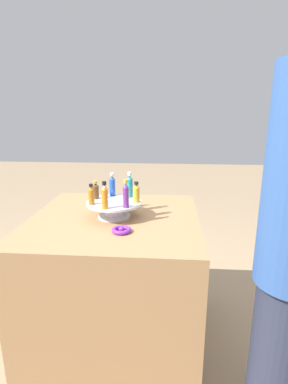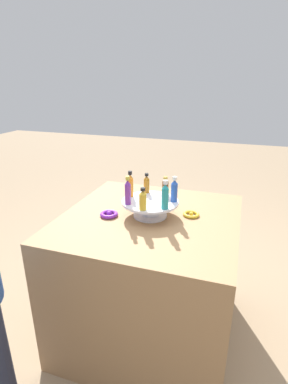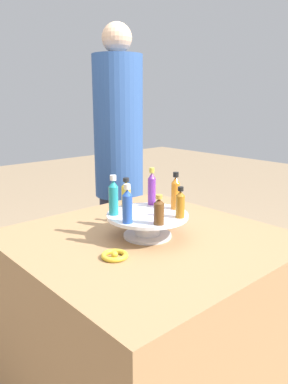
{
  "view_description": "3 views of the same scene",
  "coord_description": "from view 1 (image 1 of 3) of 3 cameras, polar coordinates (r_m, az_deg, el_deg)",
  "views": [
    {
      "loc": [
        -0.28,
        1.52,
        1.33
      ],
      "look_at": [
        -0.17,
        0.1,
        0.94
      ],
      "focal_mm": 28.0,
      "sensor_mm": 36.0,
      "label": 1
    },
    {
      "loc": [
        -1.36,
        -0.42,
        1.44
      ],
      "look_at": [
        -0.04,
        0.02,
        0.91
      ],
      "focal_mm": 28.0,
      "sensor_mm": 36.0,
      "label": 2
    },
    {
      "loc": [
        0.95,
        -0.87,
        1.26
      ],
      "look_at": [
        -0.06,
        0.04,
        0.91
      ],
      "focal_mm": 35.0,
      "sensor_mm": 36.0,
      "label": 3
    }
  ],
  "objects": [
    {
      "name": "bottle_teal",
      "position": [
        1.68,
        -2.75,
        1.22
      ],
      "size": [
        0.03,
        0.03,
        0.14
      ],
      "color": "teal",
      "rests_on": "display_stand"
    },
    {
      "name": "bottle_amber",
      "position": [
        1.57,
        -9.99,
        -0.58
      ],
      "size": [
        0.03,
        0.03,
        0.11
      ],
      "color": "#AD6B19",
      "rests_on": "display_stand"
    },
    {
      "name": "bottle_brown",
      "position": [
        1.67,
        -9.19,
        0.28
      ],
      "size": [
        0.03,
        0.03,
        0.1
      ],
      "color": "brown",
      "rests_on": "display_stand"
    },
    {
      "name": "ribbon_bow_purple",
      "position": [
        1.44,
        -4.31,
        -7.23
      ],
      "size": [
        0.09,
        0.09,
        0.03
      ],
      "color": "purple",
      "rests_on": "party_table"
    },
    {
      "name": "bottle_orange",
      "position": [
        1.49,
        -7.5,
        -0.81
      ],
      "size": [
        0.03,
        0.03,
        0.14
      ],
      "color": "orange",
      "rests_on": "display_stand"
    },
    {
      "name": "bottle_blue",
      "position": [
        1.71,
        -6.07,
        1.29
      ],
      "size": [
        0.03,
        0.03,
        0.13
      ],
      "color": "#234CAD",
      "rests_on": "display_stand"
    },
    {
      "name": "party_table",
      "position": [
        1.81,
        -5.31,
        -16.19
      ],
      "size": [
        0.91,
        0.91,
        0.76
      ],
      "color": "#9E754C",
      "rests_on": "ground_plane"
    },
    {
      "name": "ribbon_bow_gold",
      "position": [
        1.84,
        -6.69,
        -2.25
      ],
      "size": [
        0.09,
        0.09,
        0.02
      ],
      "color": "gold",
      "rests_on": "party_table"
    },
    {
      "name": "bottle_gold",
      "position": [
        1.59,
        -1.45,
        -0.15
      ],
      "size": [
        0.04,
        0.04,
        0.11
      ],
      "color": "gold",
      "rests_on": "display_stand"
    },
    {
      "name": "bottle_purple",
      "position": [
        1.5,
        -3.48,
        -0.54
      ],
      "size": [
        0.03,
        0.03,
        0.15
      ],
      "color": "#702D93",
      "rests_on": "display_stand"
    },
    {
      "name": "display_stand",
      "position": [
        1.62,
        -5.7,
        -2.84
      ],
      "size": [
        0.29,
        0.29,
        0.09
      ],
      "color": "silver",
      "rests_on": "party_table"
    },
    {
      "name": "ground_plane",
      "position": [
        2.04,
        -5.02,
        -25.38
      ],
      "size": [
        12.0,
        12.0,
        0.0
      ],
      "primitive_type": "plane",
      "color": "#997F60"
    }
  ]
}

